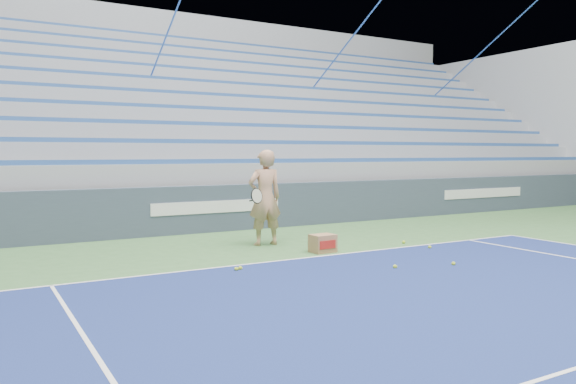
# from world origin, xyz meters

# --- Properties ---
(sponsor_barrier) EXTENTS (30.00, 0.32, 1.10)m
(sponsor_barrier) POSITION_xyz_m (0.00, 15.88, 0.55)
(sponsor_barrier) COLOR #374354
(sponsor_barrier) RESTS_ON ground
(bleachers) EXTENTS (31.00, 9.15, 7.30)m
(bleachers) POSITION_xyz_m (0.00, 21.60, 2.36)
(bleachers) COLOR #97999F
(bleachers) RESTS_ON ground
(tennis_player) EXTENTS (0.97, 0.87, 1.92)m
(tennis_player) POSITION_xyz_m (0.10, 13.53, 0.96)
(tennis_player) COLOR tan
(tennis_player) RESTS_ON ground
(ball_box) EXTENTS (0.47, 0.37, 0.34)m
(ball_box) POSITION_xyz_m (0.66, 12.26, 0.17)
(ball_box) COLOR #996F4A
(ball_box) RESTS_ON ground
(tennis_ball_0) EXTENTS (0.07, 0.07, 0.07)m
(tennis_ball_0) POSITION_xyz_m (-1.45, 11.53, 0.03)
(tennis_ball_0) COLOR #BDD52B
(tennis_ball_0) RESTS_ON ground
(tennis_ball_1) EXTENTS (0.07, 0.07, 0.07)m
(tennis_ball_1) POSITION_xyz_m (0.84, 10.43, 0.03)
(tennis_ball_1) COLOR #BDD52B
(tennis_ball_1) RESTS_ON ground
(tennis_ball_2) EXTENTS (0.07, 0.07, 0.07)m
(tennis_ball_2) POSITION_xyz_m (2.67, 11.55, 0.03)
(tennis_ball_2) COLOR #BDD52B
(tennis_ball_2) RESTS_ON ground
(tennis_ball_3) EXTENTS (0.07, 0.07, 0.07)m
(tennis_ball_3) POSITION_xyz_m (-1.36, 11.57, 0.03)
(tennis_ball_3) COLOR #BDD52B
(tennis_ball_3) RESTS_ON ground
(tennis_ball_4) EXTENTS (0.07, 0.07, 0.07)m
(tennis_ball_4) POSITION_xyz_m (1.84, 10.14, 0.03)
(tennis_ball_4) COLOR #BDD52B
(tennis_ball_4) RESTS_ON ground
(tennis_ball_5) EXTENTS (0.07, 0.07, 0.07)m
(tennis_ball_5) POSITION_xyz_m (2.65, 12.27, 0.03)
(tennis_ball_5) COLOR #BDD52B
(tennis_ball_5) RESTS_ON ground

